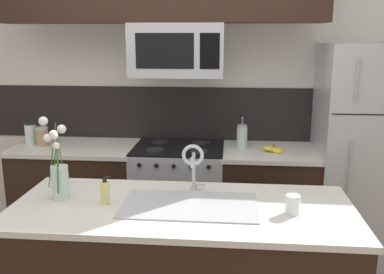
{
  "coord_description": "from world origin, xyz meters",
  "views": [
    {
      "loc": [
        0.43,
        -2.59,
        1.85
      ],
      "look_at": [
        0.17,
        0.27,
        1.16
      ],
      "focal_mm": 40.0,
      "sensor_mm": 36.0,
      "label": 1
    }
  ],
  "objects_px": {
    "dish_soap_bottle": "(105,192)",
    "storage_jar_medium": "(42,136)",
    "banana_bunch": "(274,150)",
    "microwave": "(178,50)",
    "flower_vase": "(59,174)",
    "stove_range": "(179,197)",
    "sink_faucet": "(193,161)",
    "drinking_glass": "(293,205)",
    "refrigerator": "(370,154)",
    "french_press": "(242,136)",
    "storage_jar_tall": "(31,133)"
  },
  "relations": [
    {
      "from": "french_press",
      "to": "drinking_glass",
      "type": "bearing_deg",
      "value": -80.03
    },
    {
      "from": "banana_bunch",
      "to": "french_press",
      "type": "bearing_deg",
      "value": 154.78
    },
    {
      "from": "banana_bunch",
      "to": "sink_faucet",
      "type": "bearing_deg",
      "value": -120.58
    },
    {
      "from": "stove_range",
      "to": "refrigerator",
      "type": "height_order",
      "value": "refrigerator"
    },
    {
      "from": "refrigerator",
      "to": "flower_vase",
      "type": "bearing_deg",
      "value": -150.0
    },
    {
      "from": "refrigerator",
      "to": "flower_vase",
      "type": "relative_size",
      "value": 3.67
    },
    {
      "from": "drinking_glass",
      "to": "dish_soap_bottle",
      "type": "bearing_deg",
      "value": 177.39
    },
    {
      "from": "drinking_glass",
      "to": "sink_faucet",
      "type": "bearing_deg",
      "value": 154.04
    },
    {
      "from": "microwave",
      "to": "refrigerator",
      "type": "distance_m",
      "value": 1.79
    },
    {
      "from": "microwave",
      "to": "dish_soap_bottle",
      "type": "bearing_deg",
      "value": -102.03
    },
    {
      "from": "stove_range",
      "to": "banana_bunch",
      "type": "bearing_deg",
      "value": -4.44
    },
    {
      "from": "refrigerator",
      "to": "dish_soap_bottle",
      "type": "height_order",
      "value": "refrigerator"
    },
    {
      "from": "flower_vase",
      "to": "banana_bunch",
      "type": "bearing_deg",
      "value": 40.6
    },
    {
      "from": "microwave",
      "to": "storage_jar_tall",
      "type": "bearing_deg",
      "value": 177.78
    },
    {
      "from": "stove_range",
      "to": "banana_bunch",
      "type": "relative_size",
      "value": 4.89
    },
    {
      "from": "banana_bunch",
      "to": "stove_range",
      "type": "bearing_deg",
      "value": 175.56
    },
    {
      "from": "stove_range",
      "to": "banana_bunch",
      "type": "distance_m",
      "value": 0.92
    },
    {
      "from": "storage_jar_tall",
      "to": "flower_vase",
      "type": "relative_size",
      "value": 0.4
    },
    {
      "from": "french_press",
      "to": "dish_soap_bottle",
      "type": "height_order",
      "value": "french_press"
    },
    {
      "from": "storage_jar_medium",
      "to": "sink_faucet",
      "type": "relative_size",
      "value": 0.53
    },
    {
      "from": "storage_jar_medium",
      "to": "banana_bunch",
      "type": "distance_m",
      "value": 1.98
    },
    {
      "from": "stove_range",
      "to": "drinking_glass",
      "type": "distance_m",
      "value": 1.6
    },
    {
      "from": "storage_jar_tall",
      "to": "storage_jar_medium",
      "type": "bearing_deg",
      "value": -20.96
    },
    {
      "from": "banana_bunch",
      "to": "dish_soap_bottle",
      "type": "xyz_separation_m",
      "value": [
        -1.06,
        -1.2,
        0.05
      ]
    },
    {
      "from": "microwave",
      "to": "storage_jar_medium",
      "type": "bearing_deg",
      "value": 179.84
    },
    {
      "from": "storage_jar_medium",
      "to": "dish_soap_bottle",
      "type": "relative_size",
      "value": 0.98
    },
    {
      "from": "banana_bunch",
      "to": "sink_faucet",
      "type": "height_order",
      "value": "sink_faucet"
    },
    {
      "from": "microwave",
      "to": "storage_jar_medium",
      "type": "height_order",
      "value": "microwave"
    },
    {
      "from": "dish_soap_bottle",
      "to": "drinking_glass",
      "type": "xyz_separation_m",
      "value": [
        1.04,
        -0.05,
        -0.02
      ]
    },
    {
      "from": "dish_soap_bottle",
      "to": "drinking_glass",
      "type": "height_order",
      "value": "dish_soap_bottle"
    },
    {
      "from": "microwave",
      "to": "storage_jar_medium",
      "type": "xyz_separation_m",
      "value": [
        -1.19,
        0.0,
        -0.74
      ]
    },
    {
      "from": "dish_soap_bottle",
      "to": "storage_jar_medium",
      "type": "bearing_deg",
      "value": 126.64
    },
    {
      "from": "storage_jar_medium",
      "to": "drinking_glass",
      "type": "xyz_separation_m",
      "value": [
        1.96,
        -1.29,
        -0.03
      ]
    },
    {
      "from": "stove_range",
      "to": "banana_bunch",
      "type": "xyz_separation_m",
      "value": [
        0.79,
        -0.06,
        0.47
      ]
    },
    {
      "from": "french_press",
      "to": "sink_faucet",
      "type": "relative_size",
      "value": 0.87
    },
    {
      "from": "storage_jar_medium",
      "to": "french_press",
      "type": "height_order",
      "value": "french_press"
    },
    {
      "from": "sink_faucet",
      "to": "flower_vase",
      "type": "height_order",
      "value": "flower_vase"
    },
    {
      "from": "microwave",
      "to": "drinking_glass",
      "type": "distance_m",
      "value": 1.69
    },
    {
      "from": "banana_bunch",
      "to": "dish_soap_bottle",
      "type": "distance_m",
      "value": 1.6
    },
    {
      "from": "microwave",
      "to": "dish_soap_bottle",
      "type": "height_order",
      "value": "microwave"
    },
    {
      "from": "refrigerator",
      "to": "french_press",
      "type": "relative_size",
      "value": 6.69
    },
    {
      "from": "storage_jar_tall",
      "to": "drinking_glass",
      "type": "bearing_deg",
      "value": -32.66
    },
    {
      "from": "storage_jar_tall",
      "to": "storage_jar_medium",
      "type": "height_order",
      "value": "storage_jar_tall"
    },
    {
      "from": "dish_soap_bottle",
      "to": "sink_faucet",
      "type": "bearing_deg",
      "value": 25.08
    },
    {
      "from": "sink_faucet",
      "to": "dish_soap_bottle",
      "type": "xyz_separation_m",
      "value": [
        -0.48,
        -0.22,
        -0.13
      ]
    },
    {
      "from": "stove_range",
      "to": "flower_vase",
      "type": "relative_size",
      "value": 1.91
    },
    {
      "from": "microwave",
      "to": "flower_vase",
      "type": "height_order",
      "value": "microwave"
    },
    {
      "from": "refrigerator",
      "to": "flower_vase",
      "type": "distance_m",
      "value": 2.47
    },
    {
      "from": "refrigerator",
      "to": "dish_soap_bottle",
      "type": "relative_size",
      "value": 10.82
    },
    {
      "from": "refrigerator",
      "to": "french_press",
      "type": "height_order",
      "value": "refrigerator"
    }
  ]
}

